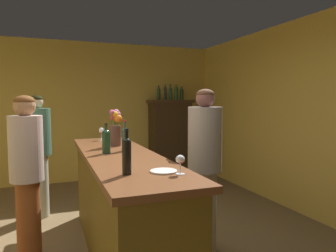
% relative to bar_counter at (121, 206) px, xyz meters
% --- Properties ---
extents(wall_back, '(5.73, 0.12, 2.70)m').
position_rel_bar_counter_xyz_m(wall_back, '(-0.21, 3.30, 0.82)').
color(wall_back, gold).
rests_on(wall_back, ground).
extents(bar_counter, '(0.68, 2.72, 1.05)m').
position_rel_bar_counter_xyz_m(bar_counter, '(0.00, 0.00, 0.00)').
color(bar_counter, brown).
rests_on(bar_counter, ground).
extents(display_cabinet, '(0.89, 0.48, 1.58)m').
position_rel_bar_counter_xyz_m(display_cabinet, '(1.68, 2.97, 0.29)').
color(display_cabinet, '#352517').
rests_on(display_cabinet, ground).
extents(wine_bottle_riesling, '(0.07, 0.07, 0.32)m').
position_rel_bar_counter_xyz_m(wine_bottle_riesling, '(0.09, 0.16, 0.66)').
color(wine_bottle_riesling, '#2E4534').
rests_on(wine_bottle_riesling, bar_counter).
extents(wine_bottle_malbec, '(0.08, 0.08, 0.30)m').
position_rel_bar_counter_xyz_m(wine_bottle_malbec, '(-0.12, 0.07, 0.66)').
color(wine_bottle_malbec, '#1B381F').
rests_on(wine_bottle_malbec, bar_counter).
extents(wine_bottle_syrah, '(0.07, 0.07, 0.33)m').
position_rel_bar_counter_xyz_m(wine_bottle_syrah, '(-0.14, -0.86, 0.67)').
color(wine_bottle_syrah, black).
rests_on(wine_bottle_syrah, bar_counter).
extents(wine_glass_front, '(0.07, 0.07, 0.14)m').
position_rel_bar_counter_xyz_m(wine_glass_front, '(0.22, -0.98, 0.62)').
color(wine_glass_front, white).
rests_on(wine_glass_front, bar_counter).
extents(wine_glass_mid, '(0.07, 0.07, 0.17)m').
position_rel_bar_counter_xyz_m(wine_glass_mid, '(-0.01, 1.11, 0.64)').
color(wine_glass_mid, white).
rests_on(wine_glass_mid, bar_counter).
extents(flower_arrangement, '(0.14, 0.14, 0.42)m').
position_rel_bar_counter_xyz_m(flower_arrangement, '(0.06, 0.55, 0.73)').
color(flower_arrangement, '#503129').
rests_on(flower_arrangement, bar_counter).
extents(cheese_plate, '(0.20, 0.20, 0.01)m').
position_rel_bar_counter_xyz_m(cheese_plate, '(0.13, -0.88, 0.53)').
color(cheese_plate, white).
rests_on(cheese_plate, bar_counter).
extents(display_bottle_left, '(0.07, 0.07, 0.31)m').
position_rel_bar_counter_xyz_m(display_bottle_left, '(1.43, 2.97, 1.19)').
color(display_bottle_left, '#1F3820').
rests_on(display_bottle_left, display_cabinet).
extents(display_bottle_midleft, '(0.06, 0.06, 0.33)m').
position_rel_bar_counter_xyz_m(display_bottle_midleft, '(1.57, 2.97, 1.20)').
color(display_bottle_midleft, '#233033').
rests_on(display_bottle_midleft, display_cabinet).
extents(display_bottle_center, '(0.07, 0.07, 0.32)m').
position_rel_bar_counter_xyz_m(display_bottle_center, '(1.68, 2.97, 1.19)').
color(display_bottle_center, '#254E34').
rests_on(display_bottle_center, display_cabinet).
extents(display_bottle_midright, '(0.08, 0.08, 0.33)m').
position_rel_bar_counter_xyz_m(display_bottle_midright, '(1.81, 2.97, 1.20)').
color(display_bottle_midright, '#254E2A').
rests_on(display_bottle_midright, display_cabinet).
extents(display_bottle_right, '(0.07, 0.07, 0.30)m').
position_rel_bar_counter_xyz_m(display_bottle_right, '(1.94, 2.97, 1.18)').
color(display_bottle_right, '#1E3825').
rests_on(display_bottle_right, display_cabinet).
extents(patron_by_cabinet, '(0.35, 0.35, 1.64)m').
position_rel_bar_counter_xyz_m(patron_by_cabinet, '(-0.80, 1.50, 0.37)').
color(patron_by_cabinet, '#AAAC90').
rests_on(patron_by_cabinet, ground).
extents(patron_tall, '(0.31, 0.31, 1.62)m').
position_rel_bar_counter_xyz_m(patron_tall, '(-0.86, 0.25, 0.38)').
color(patron_tall, brown).
rests_on(patron_tall, ground).
extents(bartender, '(0.34, 0.34, 1.69)m').
position_rel_bar_counter_xyz_m(bartender, '(0.82, -0.20, 0.40)').
color(bartender, gray).
rests_on(bartender, ground).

